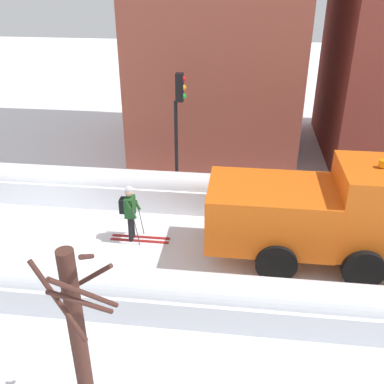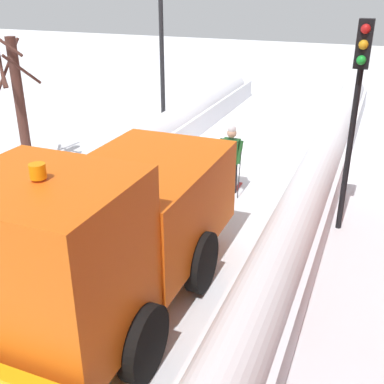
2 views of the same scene
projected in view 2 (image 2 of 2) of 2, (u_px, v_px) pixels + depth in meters
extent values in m
plane|color=white|center=(49.00, 374.00, 6.71)|extent=(80.00, 80.00, 0.00)
cylinder|color=white|center=(225.00, 382.00, 5.48)|extent=(0.90, 34.20, 0.90)
cube|color=orange|center=(147.00, 203.00, 8.57)|extent=(2.30, 3.40, 1.60)
cube|color=orange|center=(51.00, 262.00, 6.14)|extent=(2.20, 2.00, 2.30)
cylinder|color=orange|center=(38.00, 171.00, 5.62)|extent=(0.20, 0.20, 0.18)
cylinder|color=black|center=(144.00, 343.00, 6.50)|extent=(0.25, 1.10, 1.10)
cylinder|color=black|center=(11.00, 304.00, 7.28)|extent=(0.25, 1.10, 1.10)
cylinder|color=black|center=(202.00, 262.00, 8.36)|extent=(0.25, 1.10, 1.10)
cylinder|color=black|center=(90.00, 238.00, 9.14)|extent=(0.25, 1.10, 1.10)
cylinder|color=black|center=(234.00, 178.00, 12.25)|extent=(0.14, 0.14, 0.82)
cylinder|color=black|center=(226.00, 177.00, 12.33)|extent=(0.14, 0.14, 0.82)
cube|color=#1E5123|center=(231.00, 151.00, 11.99)|extent=(0.42, 0.26, 0.62)
cube|color=black|center=(234.00, 147.00, 12.16)|extent=(0.32, 0.16, 0.44)
sphere|color=tan|center=(232.00, 133.00, 11.80)|extent=(0.24, 0.24, 0.24)
sphere|color=silver|center=(232.00, 129.00, 11.76)|extent=(0.22, 0.22, 0.22)
cylinder|color=#1E5123|center=(240.00, 152.00, 11.81)|extent=(0.09, 0.33, 0.56)
cylinder|color=#1E5123|center=(220.00, 150.00, 11.98)|extent=(0.09, 0.33, 0.56)
cube|color=maroon|center=(231.00, 196.00, 12.20)|extent=(0.09, 1.80, 0.03)
cube|color=maroon|center=(223.00, 194.00, 12.28)|extent=(0.09, 1.80, 0.03)
cylinder|color=#262628|center=(239.00, 175.00, 11.92)|extent=(0.02, 0.19, 1.19)
cylinder|color=#262628|center=(217.00, 172.00, 12.13)|extent=(0.02, 0.19, 1.19)
cylinder|color=black|center=(349.00, 153.00, 9.95)|extent=(0.12, 0.12, 3.53)
cube|color=black|center=(364.00, 44.00, 8.92)|extent=(0.28, 0.24, 0.90)
sphere|color=red|center=(366.00, 29.00, 8.70)|extent=(0.18, 0.18, 0.18)
sphere|color=gold|center=(363.00, 45.00, 8.81)|extent=(0.18, 0.18, 0.18)
sphere|color=green|center=(361.00, 60.00, 8.93)|extent=(0.18, 0.18, 0.18)
cylinder|color=black|center=(162.00, 63.00, 17.18)|extent=(0.16, 0.16, 4.62)
cylinder|color=#4A2A22|center=(20.00, 107.00, 13.15)|extent=(0.28, 0.28, 3.73)
cylinder|color=#4A2A22|center=(1.00, 67.00, 12.56)|extent=(0.74, 0.74, 0.97)
cylinder|color=#4A2A22|center=(8.00, 64.00, 12.85)|extent=(0.30, 0.86, 1.34)
cylinder|color=#4A2A22|center=(22.00, 70.00, 12.50)|extent=(0.33, 1.06, 0.93)
cylinder|color=#4A2A22|center=(4.00, 43.00, 12.15)|extent=(0.94, 0.28, 0.71)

